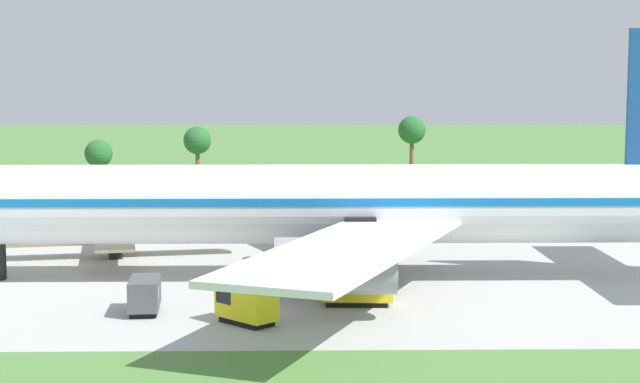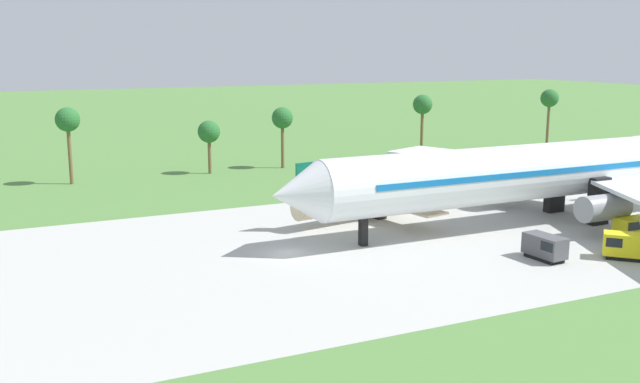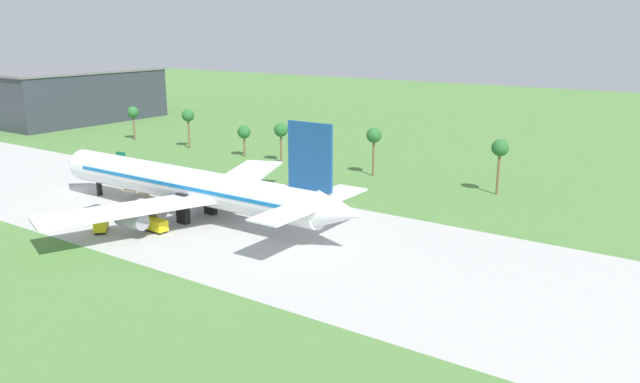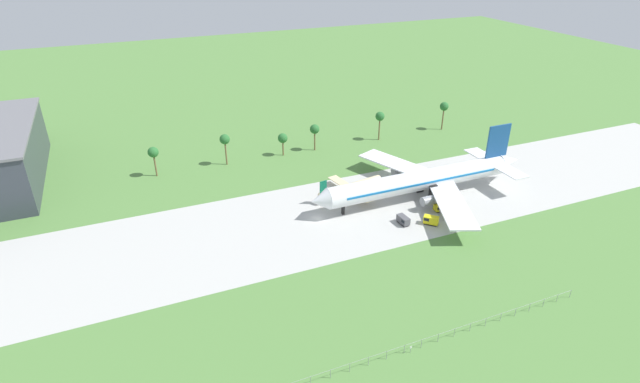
{
  "view_description": "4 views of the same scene",
  "coord_description": "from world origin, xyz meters",
  "px_view_note": "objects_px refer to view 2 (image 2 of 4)",
  "views": [
    {
      "loc": [
        32.66,
        -78.79,
        15.79
      ],
      "look_at": [
        34.05,
        -0.41,
        7.15
      ],
      "focal_mm": 55.0,
      "sensor_mm": 36.0,
      "label": 1
    },
    {
      "loc": [
        -26.0,
        -62.88,
        20.16
      ],
      "look_at": [
        3.28,
        -0.41,
        6.15
      ],
      "focal_mm": 40.0,
      "sensor_mm": 36.0,
      "label": 2
    },
    {
      "loc": [
        118.8,
        -78.72,
        34.48
      ],
      "look_at": [
        64.82,
        -0.41,
        9.34
      ],
      "focal_mm": 35.0,
      "sensor_mm": 36.0,
      "label": 3
    },
    {
      "loc": [
        -47.7,
        -115.81,
        74.55
      ],
      "look_at": [
        3.09,
        5.0,
        6.0
      ],
      "focal_mm": 28.0,
      "sensor_mm": 36.0,
      "label": 4
    }
  ],
  "objects_px": {
    "fuel_truck": "(546,247)",
    "baggage_tug": "(636,227)",
    "jet_airliner": "(570,169)",
    "regional_aircraft": "(376,197)",
    "catering_van": "(625,245)"
  },
  "relations": [
    {
      "from": "fuel_truck",
      "to": "catering_van",
      "type": "xyz_separation_m",
      "value": [
        7.12,
        -3.02,
        0.07
      ]
    },
    {
      "from": "catering_van",
      "to": "jet_airliner",
      "type": "bearing_deg",
      "value": 64.9
    },
    {
      "from": "fuel_truck",
      "to": "catering_van",
      "type": "bearing_deg",
      "value": -23.01
    },
    {
      "from": "baggage_tug",
      "to": "fuel_truck",
      "type": "height_order",
      "value": "fuel_truck"
    },
    {
      "from": "jet_airliner",
      "to": "regional_aircraft",
      "type": "xyz_separation_m",
      "value": [
        -20.39,
        10.16,
        -3.55
      ]
    },
    {
      "from": "jet_airliner",
      "to": "baggage_tug",
      "type": "xyz_separation_m",
      "value": [
        0.51,
        -9.66,
        -4.86
      ]
    },
    {
      "from": "fuel_truck",
      "to": "baggage_tug",
      "type": "bearing_deg",
      "value": 8.69
    },
    {
      "from": "regional_aircraft",
      "to": "fuel_truck",
      "type": "relative_size",
      "value": 5.33
    },
    {
      "from": "jet_airliner",
      "to": "baggage_tug",
      "type": "distance_m",
      "value": 10.82
    },
    {
      "from": "jet_airliner",
      "to": "regional_aircraft",
      "type": "distance_m",
      "value": 23.06
    },
    {
      "from": "baggage_tug",
      "to": "fuel_truck",
      "type": "relative_size",
      "value": 1.21
    },
    {
      "from": "regional_aircraft",
      "to": "baggage_tug",
      "type": "bearing_deg",
      "value": -43.48
    },
    {
      "from": "regional_aircraft",
      "to": "catering_van",
      "type": "height_order",
      "value": "regional_aircraft"
    },
    {
      "from": "jet_airliner",
      "to": "fuel_truck",
      "type": "bearing_deg",
      "value": -139.86
    },
    {
      "from": "jet_airliner",
      "to": "regional_aircraft",
      "type": "relative_size",
      "value": 3.23
    }
  ]
}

